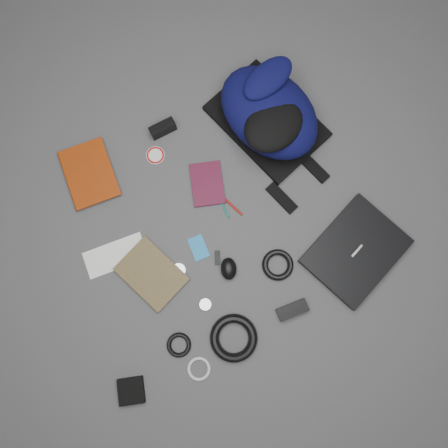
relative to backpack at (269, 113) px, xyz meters
name	(u,v)px	position (x,y,z in m)	size (l,w,h in m)	color
ground	(224,225)	(-0.34, -0.31, -0.10)	(4.00, 4.00, 0.00)	#4F4F51
backpack	(269,113)	(0.00, 0.00, 0.00)	(0.34, 0.49, 0.20)	black
laptop	(356,251)	(0.08, -0.63, -0.08)	(0.36, 0.28, 0.04)	black
textbook_red	(67,182)	(-0.84, 0.11, -0.09)	(0.19, 0.26, 0.03)	#892A07
comic_book	(135,291)	(-0.77, -0.40, -0.09)	(0.18, 0.25, 0.02)	#BA9F0D
envelope	(115,256)	(-0.78, -0.24, -0.10)	(0.24, 0.11, 0.00)	white
dvd_case	(207,184)	(-0.33, -0.13, -0.09)	(0.13, 0.18, 0.01)	#410C1F
compact_camera	(163,129)	(-0.40, 0.15, -0.07)	(0.11, 0.04, 0.06)	black
sticker_disc	(155,155)	(-0.47, 0.07, -0.10)	(0.08, 0.08, 0.00)	white
pen_teal	(222,203)	(-0.31, -0.23, -0.10)	(0.01, 0.01, 0.14)	#0C7265
pen_red	(228,201)	(-0.29, -0.23, -0.10)	(0.01, 0.01, 0.16)	maroon
id_badge	(199,248)	(-0.47, -0.35, -0.10)	(0.06, 0.09, 0.00)	#1977BD
usb_black	(217,258)	(-0.42, -0.42, -0.10)	(0.02, 0.06, 0.01)	black
mouse	(229,269)	(-0.40, -0.48, -0.08)	(0.06, 0.09, 0.05)	black
headphone_left	(179,270)	(-0.58, -0.40, -0.10)	(0.06, 0.06, 0.01)	silver
headphone_right	(205,304)	(-0.54, -0.56, -0.10)	(0.05, 0.05, 0.01)	silver
cable_coil	(278,265)	(-0.22, -0.55, -0.09)	(0.12, 0.12, 0.02)	black
power_brick	(292,310)	(-0.25, -0.73, -0.09)	(0.12, 0.05, 0.03)	black
power_cord_coil	(234,338)	(-0.50, -0.72, -0.08)	(0.18, 0.18, 0.04)	black
pouch	(131,391)	(-0.93, -0.74, -0.09)	(0.10, 0.10, 0.02)	black
earbud_coil	(179,345)	(-0.70, -0.66, -0.09)	(0.09, 0.09, 0.02)	black
white_cable_coil	(199,369)	(-0.66, -0.77, -0.10)	(0.09, 0.09, 0.01)	silver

